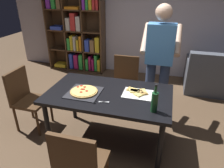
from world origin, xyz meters
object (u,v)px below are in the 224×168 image
Objects in this scene: bookshelf at (77,32)px; chair_left_end at (26,96)px; wine_bottle at (155,102)px; chair_near_camera at (79,164)px; person_serving_pizza at (159,59)px; pepperoni_pizza_on_tray at (84,92)px; kitchen_scissors at (98,102)px; dining_table at (109,98)px; chair_far_side at (125,80)px.

chair_left_end is at bearing -84.38° from bookshelf.
chair_near_camera is at bearing -130.71° from wine_bottle.
person_serving_pizza is 0.99m from wine_bottle.
person_serving_pizza is at bearing 21.76° from chair_left_end.
chair_left_end is at bearing 174.79° from pepperoni_pizza_on_tray.
pepperoni_pizza_on_tray is at bearing -5.21° from chair_left_end.
dining_table is at bearing 77.61° from kitchen_scissors.
pepperoni_pizza_on_tray is at bearing -64.11° from bookshelf.
chair_near_camera is 0.95m from wine_bottle.
bookshelf reaches higher than pepperoni_pizza_on_tray.
kitchen_scissors is (-0.06, -1.19, 0.24)m from chair_far_side.
bookshelf reaches higher than wine_bottle.
person_serving_pizza is (0.54, 1.65, 0.49)m from chair_near_camera.
chair_far_side is at bearing 115.59° from wine_bottle.
person_serving_pizza is (0.54, 0.72, 0.33)m from dining_table.
kitchen_scissors is at bearing 94.69° from chair_near_camera.
person_serving_pizza reaches higher than wine_bottle.
bookshelf reaches higher than chair_left_end.
kitchen_scissors reaches higher than dining_table.
chair_far_side reaches higher than pepperoni_pizza_on_tray.
dining_table is at bearing -90.00° from chair_far_side.
chair_near_camera is 1.00× the size of chair_far_side.
wine_bottle reaches higher than dining_table.
chair_left_end is 2.26× the size of pepperoni_pizza_on_tray.
person_serving_pizza is at bearing 58.51° from kitchen_scissors.
person_serving_pizza is at bearing -39.26° from bookshelf.
chair_near_camera is at bearing -65.78° from bookshelf.
dining_table is 3.86× the size of pepperoni_pizza_on_tray.
wine_bottle is (0.04, -0.98, -0.13)m from person_serving_pizza.
kitchen_scissors is (1.20, -0.25, 0.24)m from chair_left_end.
dining_table is 0.27m from kitchen_scissors.
bookshelf is (-1.49, 2.38, 0.26)m from dining_table.
person_serving_pizza is at bearing -22.22° from chair_far_side.
dining_table is at bearing 155.17° from wine_bottle.
person_serving_pizza is at bearing 71.94° from chair_near_camera.
chair_far_side is 4.55× the size of kitchen_scissors.
chair_near_camera is 0.93m from pepperoni_pizza_on_tray.
chair_far_side is at bearing 157.78° from person_serving_pizza.
kitchen_scissors is at bearing -121.49° from person_serving_pizza.
kitchen_scissors is (1.43, -2.63, -0.18)m from bookshelf.
dining_table is 0.95m from chair_far_side.
wine_bottle is at bearing -1.09° from kitchen_scissors.
pepperoni_pizza_on_tray is (1.20, -2.46, -0.17)m from bookshelf.
chair_near_camera is at bearing -36.72° from chair_left_end.
pepperoni_pizza_on_tray is at bearing -106.04° from chair_far_side.
bookshelf reaches higher than chair_near_camera.
pepperoni_pizza_on_tray is (0.96, -0.09, 0.25)m from chair_left_end.
chair_far_side is (0.00, 0.94, -0.16)m from dining_table.
chair_near_camera is at bearing -90.00° from chair_far_side.
person_serving_pizza is 1.16m from kitchen_scissors.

